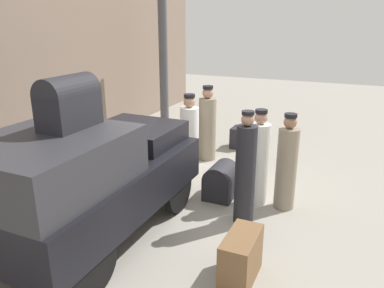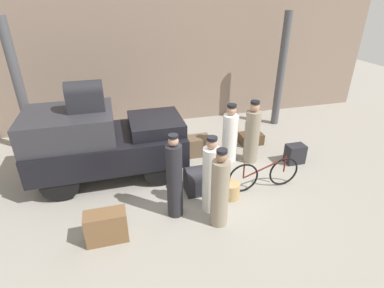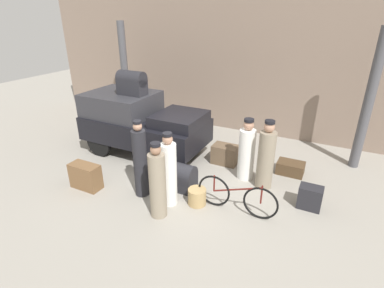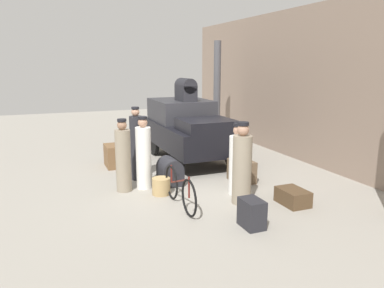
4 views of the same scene
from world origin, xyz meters
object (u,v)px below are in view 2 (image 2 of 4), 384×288
wicker_basket (231,190)px  porter_lifting_near_truck (211,177)px  porter_carrying_trunk (230,136)px  trunk_on_truck_roof (85,96)px  porter_standing_middle (252,135)px  trunk_large_brown (295,154)px  truck (102,140)px  bicycle (264,174)px  suitcase_black_upright (106,227)px  suitcase_small_leather (197,146)px  trunk_wicker_pale (251,138)px  porter_with_bicycle (220,191)px  suitcase_tan_flat (199,180)px  conductor_in_dark_uniform (175,179)px

wicker_basket → porter_lifting_near_truck: porter_lifting_near_truck is taller
porter_carrying_trunk → trunk_on_truck_roof: bearing=178.4°
porter_standing_middle → trunk_large_brown: (1.13, -0.42, -0.53)m
truck → bicycle: bearing=-23.9°
porter_standing_middle → trunk_large_brown: bearing=-20.3°
porter_standing_middle → suitcase_black_upright: bearing=-152.4°
wicker_basket → suitcase_small_leather: size_ratio=0.58×
trunk_wicker_pale → trunk_on_truck_roof: bearing=-171.8°
trunk_wicker_pale → suitcase_small_leather: suitcase_small_leather is taller
suitcase_small_leather → porter_with_bicycle: bearing=-97.8°
bicycle → porter_lifting_near_truck: size_ratio=1.04×
wicker_basket → trunk_on_truck_roof: 3.88m
bicycle → trunk_on_truck_roof: 4.44m
porter_standing_middle → suitcase_small_leather: (-1.29, 0.73, -0.52)m
trunk_large_brown → trunk_on_truck_roof: bearing=172.1°
trunk_on_truck_roof → suitcase_tan_flat: bearing=-29.4°
porter_carrying_trunk → trunk_wicker_pale: porter_carrying_trunk is taller
porter_with_bicycle → porter_standing_middle: size_ratio=0.97×
trunk_on_truck_roof → trunk_large_brown: bearing=-7.9°
wicker_basket → porter_with_bicycle: bearing=-127.4°
porter_standing_middle → porter_lifting_near_truck: (-1.70, -1.65, -0.00)m
suitcase_black_upright → suitcase_tan_flat: (2.09, 1.03, -0.00)m
suitcase_small_leather → trunk_large_brown: bearing=-25.4°
trunk_wicker_pale → wicker_basket: bearing=-124.3°
wicker_basket → trunk_wicker_pale: (1.61, 2.36, -0.03)m
conductor_in_dark_uniform → suitcase_black_upright: (-1.39, -0.38, -0.54)m
truck → bicycle: truck is taller
wicker_basket → conductor_in_dark_uniform: 1.50m
truck → trunk_wicker_pale: 4.43m
conductor_in_dark_uniform → suitcase_small_leather: conductor_in_dark_uniform is taller
porter_standing_middle → porter_with_bicycle: bearing=-128.4°
trunk_wicker_pale → suitcase_tan_flat: size_ratio=1.06×
suitcase_tan_flat → trunk_on_truck_roof: size_ratio=0.81×
conductor_in_dark_uniform → suitcase_tan_flat: 1.10m
conductor_in_dark_uniform → trunk_large_brown: bearing=18.7°
truck → porter_with_bicycle: size_ratio=2.16×
suitcase_tan_flat → trunk_wicker_pale: bearing=41.0°
wicker_basket → trunk_large_brown: (2.26, 0.99, 0.07)m
conductor_in_dark_uniform → porter_lifting_near_truck: size_ratio=1.08×
porter_with_bicycle → trunk_large_brown: bearing=31.3°
porter_carrying_trunk → conductor_in_dark_uniform: bearing=-136.3°
porter_with_bicycle → trunk_wicker_pale: 3.81m
porter_lifting_near_truck → suitcase_small_leather: (0.41, 2.38, -0.51)m
porter_with_bicycle → suitcase_tan_flat: bearing=93.6°
porter_with_bicycle → suitcase_tan_flat: size_ratio=2.58×
conductor_in_dark_uniform → bicycle: bearing=9.2°
porter_standing_middle → suitcase_black_upright: size_ratio=2.28×
porter_with_bicycle → porter_carrying_trunk: porter_with_bicycle is taller
suitcase_black_upright → conductor_in_dark_uniform: bearing=15.5°
wicker_basket → suitcase_tan_flat: size_ratio=0.63×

